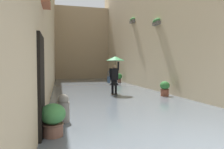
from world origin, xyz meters
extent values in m
plane|color=slate|center=(0.00, -10.15, 0.00)|extent=(60.00, 60.00, 0.00)
cube|color=slate|center=(0.00, -10.15, 0.04)|extent=(6.69, 26.30, 0.07)
cube|color=#66605B|center=(-2.84, -12.15, 4.87)|extent=(0.20, 0.70, 0.18)
ellipsoid|color=#428947|center=(-2.84, -12.15, 5.03)|extent=(0.28, 0.76, 0.24)
cube|color=#66605B|center=(-2.84, -8.16, 3.94)|extent=(0.20, 0.70, 0.18)
ellipsoid|color=#428947|center=(-2.84, -8.16, 4.10)|extent=(0.28, 0.76, 0.24)
cube|color=beige|center=(3.84, -10.15, 4.57)|extent=(1.80, 24.30, 9.13)
cube|color=black|center=(2.92, -1.93, 1.10)|extent=(0.08, 1.10, 2.20)
cube|color=#9E563D|center=(2.84, -2.82, 3.14)|extent=(0.20, 0.70, 0.18)
cube|color=tan|center=(0.00, -21.20, 4.00)|extent=(9.49, 1.80, 8.01)
cube|color=#2D2319|center=(-0.11, -7.53, 0.05)|extent=(0.14, 0.25, 0.10)
cylinder|color=black|center=(-0.11, -7.53, 0.45)|extent=(0.13, 0.13, 0.70)
cube|color=#2D2319|center=(-0.29, -7.55, 0.05)|extent=(0.14, 0.25, 0.10)
cylinder|color=black|center=(-0.29, -7.55, 0.45)|extent=(0.13, 0.13, 0.70)
cube|color=black|center=(-0.20, -7.54, 1.10)|extent=(0.40, 0.26, 0.60)
cone|color=black|center=(-0.20, -7.54, 0.68)|extent=(0.55, 0.55, 0.28)
sphere|color=tan|center=(-0.20, -7.54, 1.51)|extent=(0.22, 0.22, 0.22)
cylinder|color=black|center=(-0.43, -7.57, 1.52)|extent=(0.09, 0.09, 0.44)
cylinder|color=black|center=(0.03, -7.52, 1.16)|extent=(0.09, 0.09, 0.48)
cylinder|color=black|center=(-0.26, -7.55, 1.66)|extent=(0.02, 0.02, 0.51)
cone|color=#338C4C|center=(-0.26, -7.55, 1.92)|extent=(0.94, 0.94, 0.22)
cylinder|color=black|center=(-0.26, -7.55, 2.06)|extent=(0.01, 0.01, 0.08)
cube|color=#334766|center=(0.11, -7.49, 0.82)|extent=(0.09, 0.28, 0.32)
torus|color=#334766|center=(0.11, -7.49, 1.10)|extent=(0.05, 0.30, 0.30)
cylinder|color=brown|center=(-2.53, -14.53, 0.18)|extent=(0.31, 0.31, 0.36)
torus|color=brown|center=(-2.53, -14.53, 0.36)|extent=(0.34, 0.34, 0.04)
ellipsoid|color=#2D7033|center=(-2.53, -14.53, 0.61)|extent=(0.49, 0.49, 0.50)
cylinder|color=brown|center=(-2.41, -6.33, 0.19)|extent=(0.39, 0.39, 0.39)
torus|color=brown|center=(-2.41, -6.33, 0.39)|extent=(0.42, 0.42, 0.04)
ellipsoid|color=#387F3D|center=(-2.41, -6.33, 0.59)|extent=(0.47, 0.47, 0.40)
cylinder|color=brown|center=(2.68, -1.75, 0.16)|extent=(0.41, 0.41, 0.32)
torus|color=brown|center=(2.68, -1.75, 0.32)|extent=(0.45, 0.45, 0.04)
ellipsoid|color=#428947|center=(2.68, -1.75, 0.54)|extent=(0.53, 0.53, 0.44)
cylinder|color=gray|center=(2.45, -2.82, 0.30)|extent=(0.32, 0.32, 0.59)
sphere|color=gray|center=(2.45, -2.82, 0.66)|extent=(0.29, 0.29, 0.29)
camera|label=1|loc=(2.54, 2.69, 1.55)|focal=33.12mm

